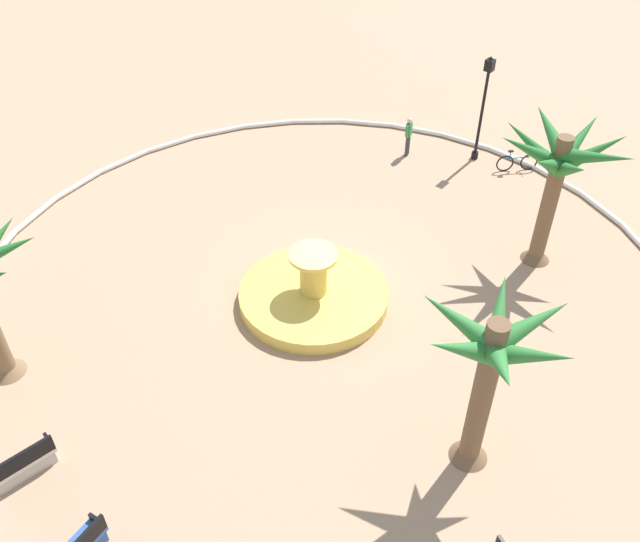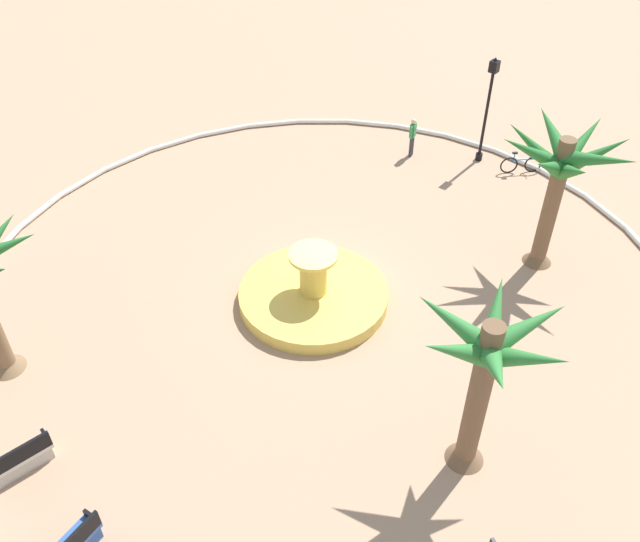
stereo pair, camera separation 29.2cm
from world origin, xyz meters
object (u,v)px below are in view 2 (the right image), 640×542
bench_west (20,460)px  bicycle_red_frame (521,164)px  fountain (313,294)px  palm_tree_by_curb (486,367)px  palm_tree_mid_plaza (560,170)px  lamppost (488,102)px  person_cyclist_helmet (413,135)px

bench_west → bicycle_red_frame: 20.73m
fountain → bicycle_red_frame: bearing=-97.7°
fountain → palm_tree_by_curb: palm_tree_by_curb is taller
palm_tree_by_curb → palm_tree_mid_plaza: (2.13, -8.44, 0.15)m
palm_tree_by_curb → lamppost: size_ratio=1.13×
palm_tree_mid_plaza → lamppost: size_ratio=1.12×
fountain → palm_tree_mid_plaza: palm_tree_mid_plaza is taller
person_cyclist_helmet → bench_west: bearing=93.0°
lamppost → bicycle_red_frame: lamppost is taller
bicycle_red_frame → palm_tree_by_curb: bearing=111.4°
bench_west → person_cyclist_helmet: person_cyclist_helmet is taller
palm_tree_mid_plaza → bicycle_red_frame: palm_tree_mid_plaza is taller
fountain → palm_tree_mid_plaza: (-4.58, -6.36, 3.33)m
palm_tree_mid_plaza → bicycle_red_frame: bearing=-57.5°
palm_tree_mid_plaza → bench_west: palm_tree_mid_plaza is taller
fountain → palm_tree_by_curb: bearing=162.8°
person_cyclist_helmet → fountain: bearing=105.4°
palm_tree_mid_plaza → bench_west: size_ratio=2.98×
bench_west → bicycle_red_frame: (-3.15, -20.49, 0.04)m
palm_tree_mid_plaza → lamppost: (4.84, -4.64, -1.04)m
lamppost → bicycle_red_frame: (-1.77, -0.18, -2.20)m
palm_tree_by_curb → bench_west: (8.35, 7.23, -3.12)m
fountain → bench_west: size_ratio=2.84×
bench_west → lamppost: size_ratio=0.38×
bench_west → person_cyclist_helmet: (0.98, -18.81, 0.60)m
palm_tree_by_curb → bicycle_red_frame: bearing=-68.6°
palm_tree_mid_plaza → bicycle_red_frame: (3.07, -4.82, -3.24)m
lamppost → bicycle_red_frame: 2.83m
bench_west → bicycle_red_frame: size_ratio=1.32×
palm_tree_by_curb → palm_tree_mid_plaza: size_ratio=1.00×
fountain → palm_tree_by_curb: 7.71m
fountain → person_cyclist_helmet: fountain is taller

